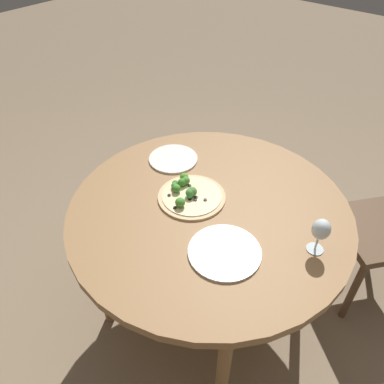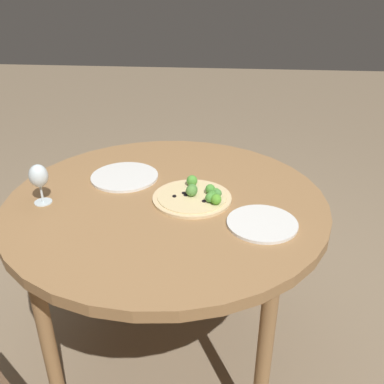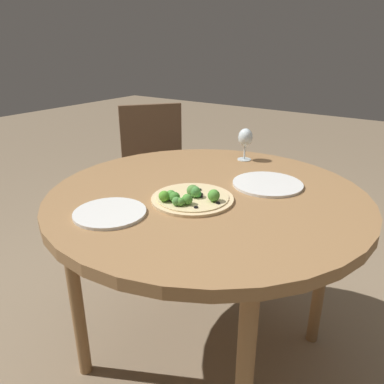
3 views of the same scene
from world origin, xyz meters
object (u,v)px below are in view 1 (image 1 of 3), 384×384
Objects in this scene: plate_near at (224,252)px; plate_far at (173,159)px; wine_glass at (321,230)px; pizza at (190,194)px.

plate_far is (0.52, -0.30, 0.00)m from plate_near.
wine_glass reaches higher than plate_near.
plate_near and plate_far have the same top height.
wine_glass reaches higher than pizza.
plate_far is at bearing -30.06° from plate_near.
plate_near is (-0.29, 0.15, -0.01)m from pizza.
plate_near is (0.24, 0.22, -0.09)m from wine_glass.
wine_glass is at bearing -172.26° from pizza.
pizza is 0.54m from wine_glass.
plate_near is at bearing 42.92° from wine_glass.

